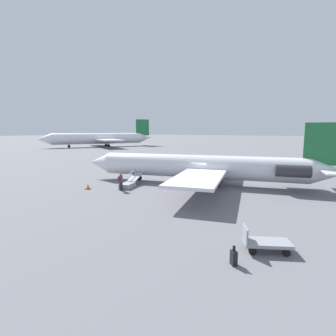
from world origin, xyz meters
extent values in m
plane|color=slate|center=(0.00, 0.00, 0.00)|extent=(600.00, 600.00, 0.00)
cylinder|color=silver|center=(0.00, 0.00, 1.94)|extent=(21.81, 7.03, 2.50)
cone|color=silver|center=(11.99, 2.58, 1.94)|extent=(3.20, 2.97, 2.45)
cone|color=silver|center=(-12.23, -2.64, 1.94)|extent=(3.69, 3.08, 2.45)
cube|color=#1E6B38|center=(-11.59, -2.50, 4.56)|extent=(3.46, 0.93, 4.00)
cube|color=silver|center=(-11.94, -2.57, 2.19)|extent=(2.94, 7.16, 0.13)
cube|color=silver|center=(-2.29, 5.46, 1.75)|extent=(5.84, 9.78, 0.25)
cube|color=silver|center=(0.16, -5.92, 1.75)|extent=(5.84, 9.78, 0.25)
cylinder|color=#2D2D33|center=(-9.25, -0.20, 2.13)|extent=(3.17, 1.73, 1.13)
cylinder|color=#2D2D33|center=(-8.51, -3.63, 2.13)|extent=(3.17, 1.73, 1.13)
cylinder|color=black|center=(6.92, 1.49, 0.31)|extent=(0.64, 0.28, 0.62)
cylinder|color=#2D2D33|center=(6.92, 1.49, 0.72)|extent=(0.11, 0.11, 0.19)
cylinder|color=black|center=(-2.37, 0.64, 0.31)|extent=(0.64, 0.28, 0.62)
cylinder|color=#2D2D33|center=(-2.37, 0.64, 0.72)|extent=(0.11, 0.11, 0.19)
cylinder|color=black|center=(-1.89, -1.56, 0.31)|extent=(0.64, 0.28, 0.62)
cylinder|color=#2D2D33|center=(-1.89, -1.56, 0.72)|extent=(0.11, 0.11, 0.19)
cylinder|color=white|center=(58.06, -43.69, 2.99)|extent=(19.78, 28.74, 3.86)
cone|color=white|center=(67.42, -28.53, 2.99)|extent=(5.45, 5.60, 3.78)
cone|color=white|center=(48.49, -59.19, 2.99)|extent=(5.86, 6.26, 3.78)
cube|color=#1E6B38|center=(49.02, -58.33, 7.05)|extent=(3.10, 4.76, 6.18)
cube|color=white|center=(48.74, -58.79, 3.38)|extent=(10.42, 7.65, 0.19)
cube|color=white|center=(49.98, -40.55, 2.70)|extent=(14.47, 12.18, 0.39)
cube|color=white|center=(64.49, -49.51, 2.70)|extent=(14.47, 12.18, 0.39)
cylinder|color=black|center=(63.42, -35.01, 0.48)|extent=(0.71, 0.94, 0.96)
cylinder|color=#2D2D33|center=(63.42, -35.01, 1.11)|extent=(0.17, 0.17, 0.30)
cylinder|color=black|center=(54.93, -45.45, 0.48)|extent=(0.71, 0.94, 0.96)
cylinder|color=#2D2D33|center=(54.93, -45.45, 1.11)|extent=(0.17, 0.17, 0.30)
cylinder|color=black|center=(57.89, -47.28, 0.48)|extent=(0.71, 0.94, 0.96)
cylinder|color=#2D2D33|center=(57.89, -47.28, 1.11)|extent=(0.17, 0.17, 0.30)
cube|color=#99999E|center=(5.50, 5.48, 0.25)|extent=(1.45, 1.99, 0.50)
cube|color=#99999E|center=(5.92, 3.53, 0.81)|extent=(1.35, 2.37, 0.74)
cube|color=#99999E|center=(6.36, 3.62, 1.31)|extent=(0.53, 2.18, 0.68)
cube|color=#23232D|center=(5.35, 6.65, 0.42)|extent=(0.25, 0.32, 0.85)
cylinder|color=#265972|center=(5.35, 6.65, 1.18)|extent=(0.36, 0.36, 0.65)
sphere|color=#936B4C|center=(5.35, 6.65, 1.62)|extent=(0.24, 0.24, 0.24)
cube|color=#592323|center=(5.29, 6.92, 1.21)|extent=(0.31, 0.23, 0.44)
cube|color=gray|center=(-9.32, 13.29, 0.44)|extent=(2.46, 1.91, 0.16)
cube|color=gray|center=(-8.37, 13.73, 0.87)|extent=(0.53, 1.03, 0.70)
cylinder|color=black|center=(-8.81, 14.01, 0.18)|extent=(0.38, 0.26, 0.36)
cylinder|color=black|center=(-8.44, 13.21, 0.18)|extent=(0.38, 0.26, 0.36)
cylinder|color=black|center=(-10.21, 13.38, 0.18)|extent=(0.38, 0.26, 0.36)
cylinder|color=black|center=(-9.84, 12.57, 0.18)|extent=(0.38, 0.26, 0.36)
cube|color=black|center=(-8.30, 15.38, 0.32)|extent=(0.40, 0.42, 0.64)
cube|color=black|center=(-8.30, 15.38, 0.76)|extent=(0.12, 0.11, 0.24)
cube|color=black|center=(8.61, 7.84, 0.01)|extent=(0.50, 0.50, 0.03)
cone|color=orange|center=(8.61, 7.84, 0.28)|extent=(0.39, 0.39, 0.55)
camera|label=1|loc=(-11.17, 26.08, 5.80)|focal=28.00mm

